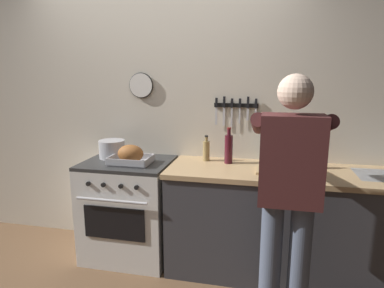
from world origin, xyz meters
The scene contains 13 objects.
wall_back centered at (0.00, 1.35, 1.30)m, with size 6.00×0.13×2.60m.
counter_block centered at (1.21, 0.99, 0.46)m, with size 2.03×0.65×0.90m.
stove centered at (-0.22, 0.99, 0.45)m, with size 0.76×0.67×0.90m.
person_cook centered at (1.12, 0.40, 0.95)m, with size 0.51×0.63×1.66m.
roasting_pan centered at (-0.16, 0.92, 0.97)m, with size 0.35×0.26×0.17m.
stock_pot centered at (-0.40, 1.07, 0.98)m, with size 0.24×0.24×0.16m.
cutting_board centered at (1.09, 0.94, 0.91)m, with size 0.36×0.24×0.02m, color tan.
bottle_wine_red centered at (0.66, 1.12, 1.03)m, with size 0.07×0.07×0.31m.
bottle_vinegar centered at (0.46, 1.16, 0.99)m, with size 0.06×0.06×0.23m.
bottle_hot_sauce centered at (1.40, 1.11, 0.97)m, with size 0.06×0.06×0.17m.
bottle_cooking_oil centered at (1.18, 1.06, 1.01)m, with size 0.06×0.06×0.26m.
bottle_soy_sauce centered at (1.18, 1.20, 0.98)m, with size 0.06×0.06×0.19m.
bottle_dish_soap centered at (1.05, 1.14, 1.00)m, with size 0.07×0.07×0.25m.
Camera 1 is at (0.95, -1.66, 1.65)m, focal length 30.92 mm.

